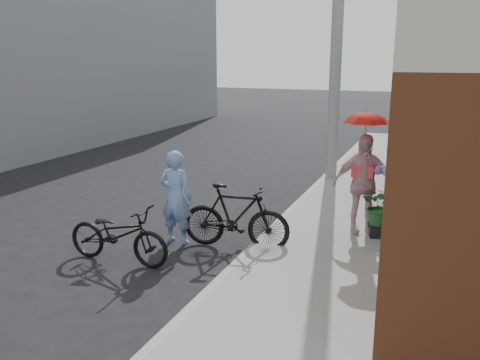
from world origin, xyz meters
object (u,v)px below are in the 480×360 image
Objects in this scene: bike_left at (118,234)px; kimono_woman at (362,184)px; bike_right at (236,217)px; utility_pole at (337,39)px; officer at (176,197)px; planter at (379,230)px.

bike_left is 1.00× the size of kimono_woman.
bike_left is 0.96× the size of bike_right.
utility_pole is at bearing -12.67° from bike_right.
officer is at bearing -106.06° from utility_pole.
bike_right is at bearing -171.28° from officer.
utility_pole is 5.43m from planter.
kimono_woman is (1.34, -3.90, -2.51)m from utility_pole.
utility_pole reaches higher than officer.
planter is (3.21, 1.31, -0.59)m from officer.
utility_pole reaches higher than bike_left.
officer is 4.58× the size of planter.
kimono_woman reaches higher than planter.
utility_pole is 7.33m from bike_left.
bike_right is 1.04× the size of kimono_woman.
bike_left is (-1.95, -6.38, -3.04)m from utility_pole.
utility_pole reaches higher than planter.
kimono_woman reaches higher than bike_right.
utility_pole is at bearing 112.93° from planter.
bike_right is (1.02, 0.15, -0.26)m from officer.
kimono_woman is at bearing -153.38° from officer.
bike_left is 4.93× the size of planter.
kimono_woman is 0.85m from planter.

